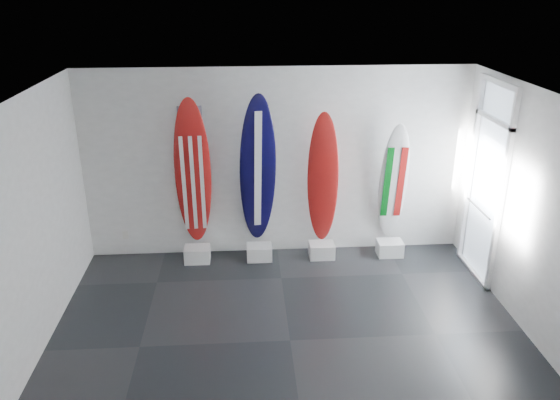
{
  "coord_description": "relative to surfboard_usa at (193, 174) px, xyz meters",
  "views": [
    {
      "loc": [
        -0.52,
        -5.69,
        4.19
      ],
      "look_at": [
        -0.03,
        1.4,
        1.33
      ],
      "focal_mm": 35.36,
      "sensor_mm": 36.0,
      "label": 1
    }
  ],
  "objects": [
    {
      "name": "wall_back",
      "position": [
        1.29,
        0.22,
        0.06
      ],
      "size": [
        6.0,
        0.0,
        6.0
      ],
      "primitive_type": "plane",
      "rotation": [
        1.57,
        0.0,
        0.0
      ],
      "color": "silver",
      "rests_on": "ground"
    },
    {
      "name": "surfboard_navy",
      "position": [
        0.99,
        0.0,
        0.02
      ],
      "size": [
        0.6,
        0.51,
        2.46
      ],
      "primitive_type": "ellipsoid",
      "rotation": [
        0.15,
        0.0,
        0.1
      ],
      "color": "black",
      "rests_on": "display_block_navy"
    },
    {
      "name": "floor",
      "position": [
        1.29,
        -2.28,
        -1.44
      ],
      "size": [
        6.0,
        6.0,
        0.0
      ],
      "primitive_type": "plane",
      "color": "black",
      "rests_on": "ground"
    },
    {
      "name": "wall_left",
      "position": [
        -1.71,
        -2.28,
        0.06
      ],
      "size": [
        0.0,
        5.0,
        5.0
      ],
      "primitive_type": "plane",
      "rotation": [
        1.57,
        0.0,
        1.57
      ],
      "color": "silver",
      "rests_on": "ground"
    },
    {
      "name": "surfboard_swiss",
      "position": [
        1.99,
        0.0,
        -0.13
      ],
      "size": [
        0.51,
        0.29,
        2.14
      ],
      "primitive_type": "ellipsoid",
      "rotation": [
        0.05,
        0.0,
        -0.22
      ],
      "color": "maroon",
      "rests_on": "display_block_swiss"
    },
    {
      "name": "display_block_italy",
      "position": [
        3.11,
        -0.1,
        -1.32
      ],
      "size": [
        0.4,
        0.3,
        0.24
      ],
      "primitive_type": "cube",
      "color": "white",
      "rests_on": "floor"
    },
    {
      "name": "surfboard_italy",
      "position": [
        3.11,
        0.0,
        -0.22
      ],
      "size": [
        0.46,
        0.42,
        1.98
      ],
      "primitive_type": "ellipsoid",
      "rotation": [
        0.16,
        0.0,
        -0.04
      ],
      "color": "silver",
      "rests_on": "display_block_italy"
    },
    {
      "name": "surfboard_usa",
      "position": [
        0.0,
        0.0,
        0.0
      ],
      "size": [
        0.57,
        0.44,
        2.41
      ],
      "primitive_type": "ellipsoid",
      "rotation": [
        0.14,
        0.0,
        0.05
      ],
      "color": "maroon",
      "rests_on": "display_block_usa"
    },
    {
      "name": "wall_front",
      "position": [
        1.29,
        -4.78,
        0.06
      ],
      "size": [
        6.0,
        0.0,
        6.0
      ],
      "primitive_type": "plane",
      "rotation": [
        -1.57,
        0.0,
        0.0
      ],
      "color": "silver",
      "rests_on": "ground"
    },
    {
      "name": "display_block_navy",
      "position": [
        0.99,
        -0.1,
        -1.32
      ],
      "size": [
        0.4,
        0.3,
        0.24
      ],
      "primitive_type": "cube",
      "color": "white",
      "rests_on": "floor"
    },
    {
      "name": "wall_outlet",
      "position": [
        -1.16,
        0.2,
        -1.09
      ],
      "size": [
        0.09,
        0.02,
        0.13
      ],
      "primitive_type": "cube",
      "color": "silver",
      "rests_on": "wall_back"
    },
    {
      "name": "display_block_usa",
      "position": [
        0.0,
        -0.1,
        -1.32
      ],
      "size": [
        0.4,
        0.3,
        0.24
      ],
      "primitive_type": "cube",
      "color": "white",
      "rests_on": "floor"
    },
    {
      "name": "display_block_swiss",
      "position": [
        1.99,
        -0.1,
        -1.32
      ],
      "size": [
        0.4,
        0.3,
        0.24
      ],
      "primitive_type": "cube",
      "color": "white",
      "rests_on": "floor"
    },
    {
      "name": "glass_door",
      "position": [
        4.26,
        -0.73,
        -0.02
      ],
      "size": [
        0.12,
        1.16,
        2.85
      ],
      "primitive_type": null,
      "color": "white",
      "rests_on": "floor"
    },
    {
      "name": "ceiling",
      "position": [
        1.29,
        -2.28,
        1.56
      ],
      "size": [
        6.0,
        6.0,
        0.0
      ],
      "primitive_type": "plane",
      "rotation": [
        3.14,
        0.0,
        0.0
      ],
      "color": "white",
      "rests_on": "wall_back"
    },
    {
      "name": "wall_right",
      "position": [
        4.29,
        -2.28,
        0.06
      ],
      "size": [
        0.0,
        5.0,
        5.0
      ],
      "primitive_type": "plane",
      "rotation": [
        1.57,
        0.0,
        -1.57
      ],
      "color": "silver",
      "rests_on": "ground"
    }
  ]
}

